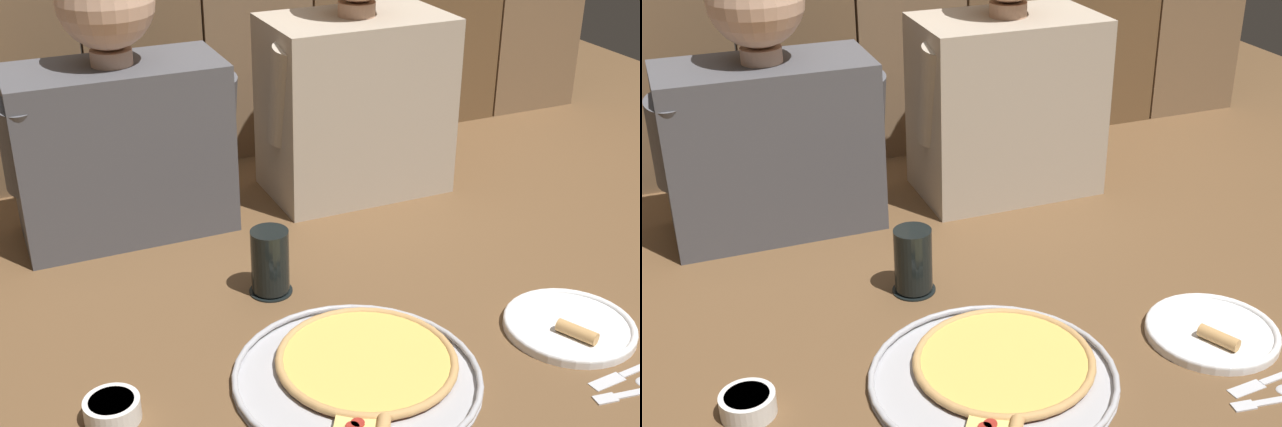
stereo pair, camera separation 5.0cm
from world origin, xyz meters
TOP-DOWN VIEW (x-y plane):
  - ground_plane at (0.00, 0.00)m, footprint 3.20×3.20m
  - pizza_tray at (-0.04, -0.11)m, footprint 0.39×0.39m
  - dinner_plate at (0.34, -0.15)m, footprint 0.22×0.22m
  - drinking_glass at (-0.08, 0.17)m, footprint 0.08×0.08m
  - dipping_bowl at (-0.41, -0.06)m, footprint 0.08×0.08m
  - table_fork at (0.31, -0.32)m, footprint 0.13×0.03m
  - table_knife at (0.35, -0.28)m, footprint 0.16×0.03m
  - diner_left at (-0.26, 0.53)m, footprint 0.45×0.21m
  - diner_right at (0.26, 0.53)m, footprint 0.43×0.24m

SIDE VIEW (x-z plane):
  - ground_plane at x=0.00m, z-range 0.00..0.00m
  - table_knife at x=0.35m, z-range 0.00..0.00m
  - table_fork at x=0.31m, z-range 0.00..0.01m
  - dinner_plate at x=0.34m, z-range -0.01..0.03m
  - pizza_tray at x=-0.04m, z-range 0.00..0.02m
  - dipping_bowl at x=-0.41m, z-range 0.00..0.04m
  - drinking_glass at x=-0.08m, z-range 0.00..0.12m
  - diner_left at x=-0.26m, z-range -0.03..0.54m
  - diner_right at x=0.26m, z-range -0.04..0.56m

